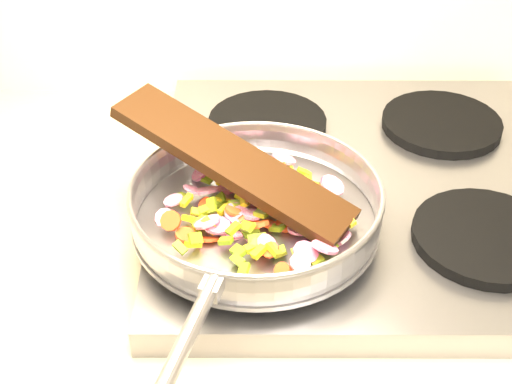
{
  "coord_description": "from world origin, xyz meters",
  "views": [
    {
      "loc": [
        -0.85,
        0.82,
        1.55
      ],
      "look_at": [
        -0.86,
        1.54,
        1.01
      ],
      "focal_mm": 50.0,
      "sensor_mm": 36.0,
      "label": 1
    }
  ],
  "objects": [
    {
      "name": "grate_fr",
      "position": [
        -0.56,
        1.52,
        0.95
      ],
      "size": [
        0.19,
        0.19,
        0.02
      ],
      "primitive_type": "cylinder",
      "color": "black",
      "rests_on": "cooktop"
    },
    {
      "name": "grate_fl",
      "position": [
        -0.84,
        1.52,
        0.95
      ],
      "size": [
        0.19,
        0.19,
        0.02
      ],
      "primitive_type": "cylinder",
      "color": "black",
      "rests_on": "cooktop"
    },
    {
      "name": "grate_br",
      "position": [
        -0.56,
        1.81,
        0.95
      ],
      "size": [
        0.19,
        0.19,
        0.02
      ],
      "primitive_type": "cylinder",
      "color": "black",
      "rests_on": "cooktop"
    },
    {
      "name": "vegetable_heap",
      "position": [
        -0.85,
        1.55,
        0.98
      ],
      "size": [
        0.26,
        0.26,
        0.05
      ],
      "color": "#D91562",
      "rests_on": "saute_pan"
    },
    {
      "name": "cooktop",
      "position": [
        -0.7,
        1.67,
        0.92
      ],
      "size": [
        0.6,
        0.6,
        0.04
      ],
      "primitive_type": "cube",
      "color": "#939399",
      "rests_on": "counter_top"
    },
    {
      "name": "wooden_spatula",
      "position": [
        -0.89,
        1.59,
        1.02
      ],
      "size": [
        0.33,
        0.24,
        0.1
      ],
      "primitive_type": "cube",
      "rotation": [
        0.0,
        -0.25,
        2.59
      ],
      "color": "black",
      "rests_on": "saute_pan"
    },
    {
      "name": "saute_pan",
      "position": [
        -0.86,
        1.54,
        0.99
      ],
      "size": [
        0.36,
        0.52,
        0.06
      ],
      "rotation": [
        0.0,
        0.0,
        -0.28
      ],
      "color": "#9E9EA5",
      "rests_on": "grate_fl"
    },
    {
      "name": "grate_bl",
      "position": [
        -0.84,
        1.81,
        0.95
      ],
      "size": [
        0.19,
        0.19,
        0.02
      ],
      "primitive_type": "cylinder",
      "color": "black",
      "rests_on": "cooktop"
    }
  ]
}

